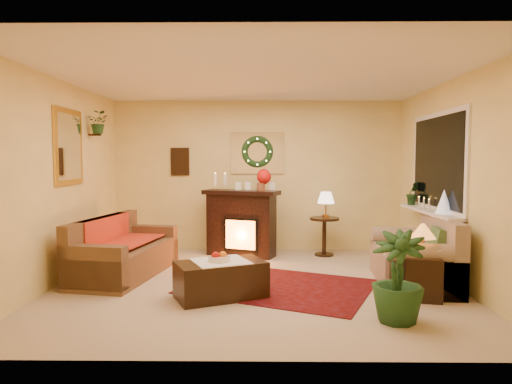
{
  "coord_description": "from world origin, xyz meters",
  "views": [
    {
      "loc": [
        0.07,
        -5.72,
        1.57
      ],
      "look_at": [
        0.0,
        0.35,
        1.15
      ],
      "focal_mm": 32.0,
      "sensor_mm": 36.0,
      "label": 1
    }
  ],
  "objects_px": {
    "sofa": "(126,244)",
    "loveseat": "(413,251)",
    "side_table_round": "(324,236)",
    "fireplace": "(241,223)",
    "coffee_table": "(221,280)",
    "end_table_square": "(422,275)"
  },
  "relations": [
    {
      "from": "sofa",
      "to": "loveseat",
      "type": "distance_m",
      "value": 3.8
    },
    {
      "from": "sofa",
      "to": "side_table_round",
      "type": "distance_m",
      "value": 3.19
    },
    {
      "from": "loveseat",
      "to": "fireplace",
      "type": "bearing_deg",
      "value": 148.37
    },
    {
      "from": "fireplace",
      "to": "side_table_round",
      "type": "bearing_deg",
      "value": 22.52
    },
    {
      "from": "coffee_table",
      "to": "loveseat",
      "type": "bearing_deg",
      "value": -9.99
    },
    {
      "from": "loveseat",
      "to": "end_table_square",
      "type": "distance_m",
      "value": 0.65
    },
    {
      "from": "loveseat",
      "to": "side_table_round",
      "type": "relative_size",
      "value": 2.35
    },
    {
      "from": "sofa",
      "to": "end_table_square",
      "type": "relative_size",
      "value": 3.78
    },
    {
      "from": "sofa",
      "to": "end_table_square",
      "type": "bearing_deg",
      "value": -5.66
    },
    {
      "from": "sofa",
      "to": "loveseat",
      "type": "height_order",
      "value": "loveseat"
    },
    {
      "from": "sofa",
      "to": "fireplace",
      "type": "relative_size",
      "value": 1.68
    },
    {
      "from": "sofa",
      "to": "coffee_table",
      "type": "height_order",
      "value": "sofa"
    },
    {
      "from": "coffee_table",
      "to": "side_table_round",
      "type": "bearing_deg",
      "value": 33.16
    },
    {
      "from": "fireplace",
      "to": "side_table_round",
      "type": "xyz_separation_m",
      "value": [
        1.37,
        0.04,
        -0.23
      ]
    },
    {
      "from": "side_table_round",
      "to": "sofa",
      "type": "bearing_deg",
      "value": -154.99
    },
    {
      "from": "fireplace",
      "to": "side_table_round",
      "type": "relative_size",
      "value": 1.75
    },
    {
      "from": "sofa",
      "to": "side_table_round",
      "type": "xyz_separation_m",
      "value": [
        2.89,
        1.35,
        -0.1
      ]
    },
    {
      "from": "loveseat",
      "to": "side_table_round",
      "type": "height_order",
      "value": "loveseat"
    },
    {
      "from": "loveseat",
      "to": "coffee_table",
      "type": "distance_m",
      "value": 2.48
    },
    {
      "from": "fireplace",
      "to": "coffee_table",
      "type": "height_order",
      "value": "fireplace"
    },
    {
      "from": "loveseat",
      "to": "side_table_round",
      "type": "xyz_separation_m",
      "value": [
        -0.89,
        1.74,
        -0.1
      ]
    },
    {
      "from": "fireplace",
      "to": "coffee_table",
      "type": "distance_m",
      "value": 2.33
    }
  ]
}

